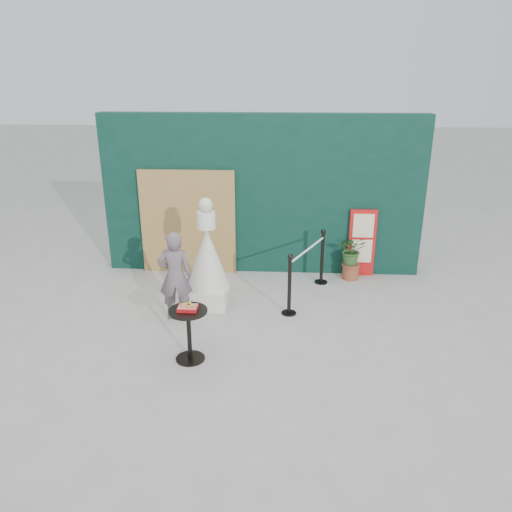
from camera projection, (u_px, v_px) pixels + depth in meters
name	position (u px, v px, depth m)	size (l,w,h in m)	color
ground	(251.00, 353.00, 6.99)	(60.00, 60.00, 0.00)	#ADAAA5
back_wall	(262.00, 195.00, 9.41)	(6.00, 0.30, 3.00)	#092B24
bamboo_fence	(188.00, 222.00, 9.46)	(1.80, 0.08, 2.00)	tan
woman	(175.00, 276.00, 7.72)	(0.53, 0.35, 1.44)	#665760
menu_board	(362.00, 243.00, 9.41)	(0.50, 0.07, 1.30)	red
statue	(208.00, 263.00, 8.14)	(0.72, 0.72, 1.85)	silver
cafe_table	(189.00, 327.00, 6.66)	(0.52, 0.52, 0.75)	black
food_basket	(188.00, 307.00, 6.56)	(0.26, 0.19, 0.11)	#B61317
planter	(352.00, 254.00, 9.30)	(0.51, 0.44, 0.86)	#994732
stanchion_barrier	(307.00, 271.00, 8.53)	(0.84, 1.54, 1.03)	black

